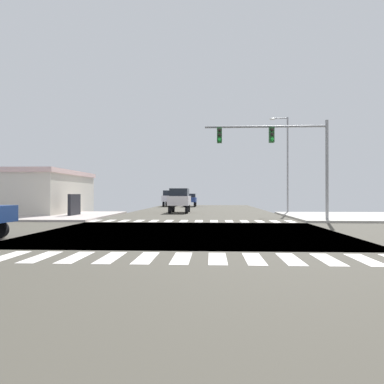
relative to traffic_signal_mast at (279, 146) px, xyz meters
name	(u,v)px	position (x,y,z in m)	size (l,w,h in m)	color
ground	(188,233)	(-5.50, -7.26, -4.98)	(90.00, 90.00, 0.05)	#474339
sidewalk_corner_ne	(366,217)	(7.50, 4.74, -4.89)	(12.00, 12.00, 0.14)	#B2ADA3
sidewalk_corner_nw	(37,216)	(-18.50, 4.74, -4.89)	(12.00, 12.00, 0.14)	#B2A6A0
crosswalk_near	(164,258)	(-5.75, -14.56, -4.95)	(13.50, 2.00, 0.01)	white
crosswalk_far	(191,221)	(-5.75, 0.04, -4.95)	(13.50, 2.00, 0.01)	white
traffic_signal_mast	(279,146)	(0.00, 0.00, 0.00)	(8.07, 0.55, 6.64)	gray
street_lamp	(285,157)	(2.50, 10.78, 0.36)	(1.78, 0.32, 9.02)	gray
bank_building	(5,192)	(-23.33, 8.67, -3.00)	(14.94, 10.99, 3.91)	beige
suv_crossing_2	(180,198)	(-7.50, 11.48, -3.56)	(1.96, 4.60, 2.34)	black
sedan_queued_2	(190,199)	(-7.50, 29.55, -3.84)	(1.80, 4.30, 1.88)	black
pickup_inner_1	(170,198)	(-10.50, 30.54, -3.67)	(2.00, 5.10, 2.35)	black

